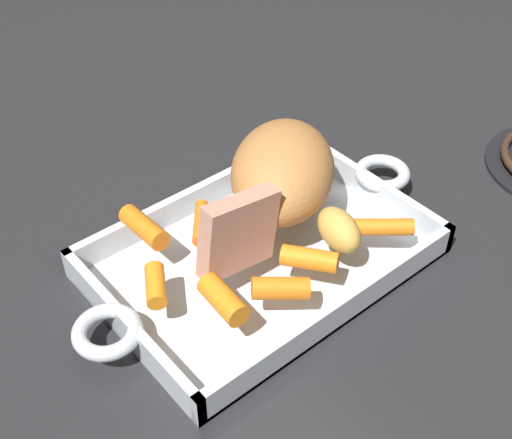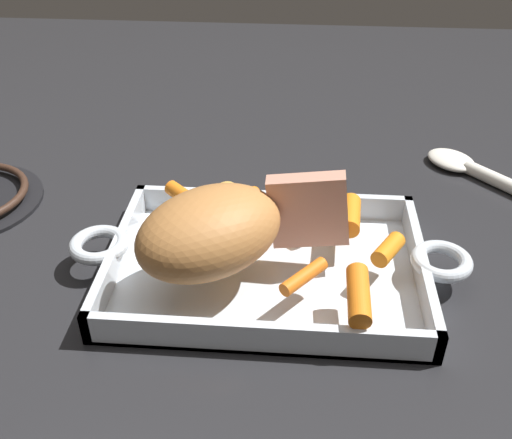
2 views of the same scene
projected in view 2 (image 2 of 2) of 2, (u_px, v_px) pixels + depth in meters
name	position (u px, v px, depth m)	size (l,w,h in m)	color
ground_plane	(267.00, 274.00, 0.66)	(1.85, 1.85, 0.00)	#232326
roasting_dish	(267.00, 266.00, 0.65)	(0.44, 0.24, 0.04)	silver
pork_roast	(210.00, 232.00, 0.59)	(0.16, 0.11, 0.08)	#B7773E
roast_slice_outer	(308.00, 210.00, 0.62)	(0.02, 0.08, 0.08)	tan
baby_carrot_long	(189.00, 199.00, 0.70)	(0.02, 0.02, 0.07)	orange
baby_carrot_northwest	(350.00, 215.00, 0.66)	(0.02, 0.02, 0.05)	orange
baby_carrot_short	(388.00, 249.00, 0.62)	(0.02, 0.02, 0.05)	orange
baby_carrot_northeast	(263.00, 207.00, 0.68)	(0.02, 0.02, 0.06)	orange
baby_carrot_center_left	(305.00, 203.00, 0.69)	(0.02, 0.02, 0.05)	orange
baby_carrot_southwest	(359.00, 295.00, 0.56)	(0.02, 0.02, 0.07)	orange
baby_carrot_southeast	(304.00, 276.00, 0.58)	(0.01, 0.01, 0.06)	orange
potato_corner	(224.00, 201.00, 0.67)	(0.06, 0.04, 0.04)	gold
serving_spoon	(482.00, 174.00, 0.82)	(0.18, 0.19, 0.02)	white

